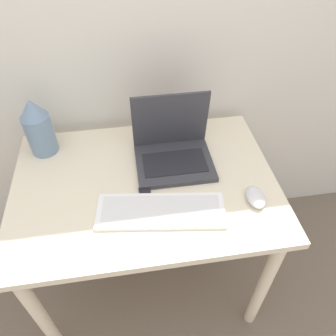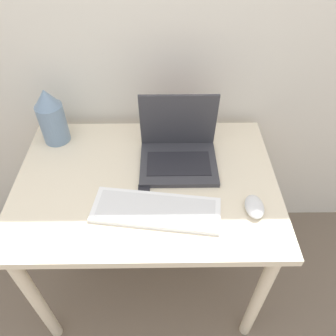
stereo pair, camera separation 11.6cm
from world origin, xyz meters
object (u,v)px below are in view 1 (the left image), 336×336
Objects in this scene: vase at (38,127)px; mp3_player at (145,193)px; mouse at (256,197)px; laptop at (173,148)px; keyboard at (161,211)px.

mp3_player is at bearing -38.35° from vase.
mouse is 0.40m from mp3_player.
mouse is at bearing -13.23° from mp3_player.
mp3_player is at bearing -127.10° from laptop.
vase is 4.70× the size of mp3_player.
mouse is 0.42× the size of vase.
mouse is at bearing -27.13° from vase.
laptop reaches higher than mp3_player.
keyboard is at bearing -42.79° from vase.
mouse reaches higher than mp3_player.
mp3_player is (-0.05, 0.10, -0.01)m from keyboard.
mouse is (0.26, -0.27, -0.04)m from laptop.
mouse is (0.34, 0.00, 0.01)m from keyboard.
mouse is 1.99× the size of mp3_player.
vase is (-0.52, 0.13, 0.06)m from laptop.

